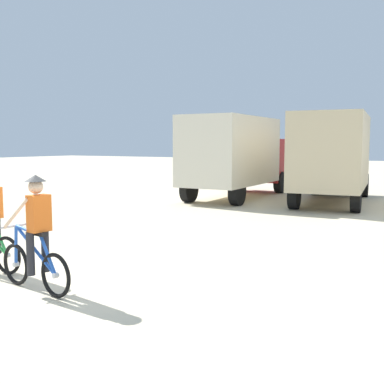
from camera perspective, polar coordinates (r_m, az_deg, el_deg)
name	(u,v)px	position (r m, az deg, el deg)	size (l,w,h in m)	color
ground_plane	(74,282)	(8.07, -14.29, -10.70)	(120.00, 120.00, 0.00)	beige
box_truck_cream_rv	(237,153)	(19.62, 5.48, 4.73)	(2.57, 6.81, 3.35)	beige
box_truck_tan_camper	(333,154)	(18.62, 16.94, 4.43)	(3.17, 6.99, 3.35)	#CCB78E
cyclist_cowboy_hat	(36,238)	(7.55, -18.59, -5.37)	(1.72, 0.52, 1.82)	black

